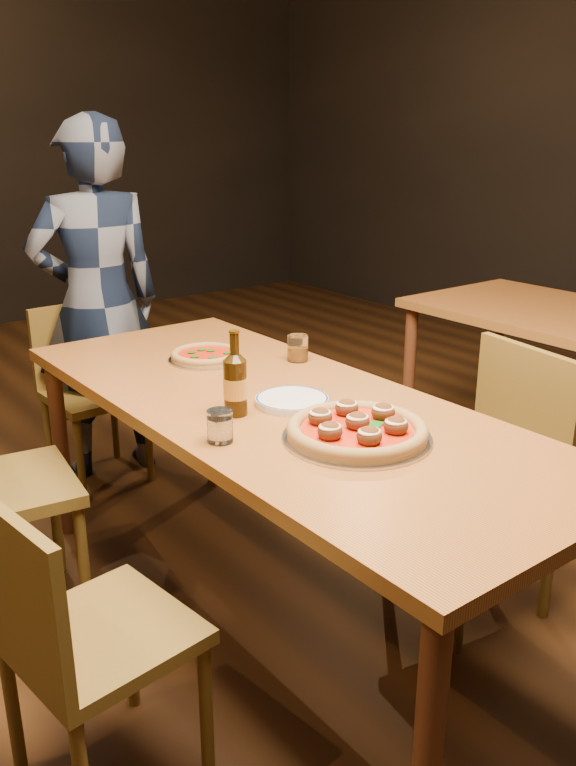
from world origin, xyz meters
TOP-DOWN VIEW (x-y plane):
  - ground at (0.00, 0.00)m, footprint 9.00×9.00m
  - table_main at (0.00, 0.00)m, footprint 0.80×2.00m
  - chair_main_nw at (-0.71, -0.26)m, footprint 0.43×0.43m
  - chair_main_sw at (-0.68, 0.53)m, footprint 0.49×0.49m
  - chair_main_e at (0.53, -0.33)m, footprint 0.49×0.49m
  - chair_end at (-0.04, 1.31)m, footprint 0.40×0.40m
  - pizza_meatball at (-0.01, -0.36)m, footprint 0.39×0.39m
  - pizza_margherita at (0.05, 0.49)m, footprint 0.26×0.26m
  - plate_stack at (0.02, -0.05)m, footprint 0.22×0.22m
  - beer_bottle at (-0.16, -0.02)m, footprint 0.07×0.07m
  - water_glass at (-0.30, -0.15)m, footprint 0.07×0.07m
  - amber_glass at (0.30, 0.29)m, footprint 0.07×0.07m
  - diner at (0.05, 1.39)m, footprint 0.63×0.47m

SIDE VIEW (x-z plane):
  - ground at x=0.00m, z-range 0.00..0.00m
  - chair_end at x=-0.04m, z-range 0.00..0.82m
  - chair_main_nw at x=-0.71m, z-range 0.00..0.83m
  - chair_main_e at x=0.53m, z-range 0.00..0.91m
  - chair_main_sw at x=-0.68m, z-range 0.00..0.93m
  - table_main at x=0.00m, z-range 0.30..1.05m
  - plate_stack at x=0.02m, z-range 0.75..0.77m
  - pizza_margherita at x=0.05m, z-range 0.75..0.78m
  - pizza_meatball at x=-0.01m, z-range 0.74..0.81m
  - water_glass at x=-0.30m, z-range 0.75..0.84m
  - diner at x=0.05m, z-range 0.00..1.59m
  - amber_glass at x=0.30m, z-range 0.75..0.84m
  - beer_bottle at x=-0.16m, z-range 0.72..0.96m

